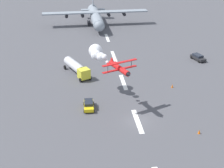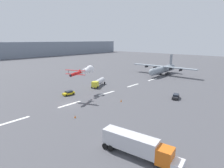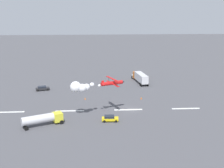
% 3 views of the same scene
% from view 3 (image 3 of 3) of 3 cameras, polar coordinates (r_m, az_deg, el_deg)
% --- Properties ---
extents(ground_plane, '(440.00, 440.00, 0.00)m').
position_cam_3_polar(ground_plane, '(86.29, 3.08, -4.82)').
color(ground_plane, '#4C4C51').
rests_on(ground_plane, ground).
extents(runway_stripe_3, '(8.00, 0.90, 0.01)m').
position_cam_3_polar(runway_stripe_3, '(89.60, 13.63, -4.48)').
color(runway_stripe_3, white).
rests_on(runway_stripe_3, ground).
extents(runway_stripe_4, '(8.00, 0.90, 0.01)m').
position_cam_3_polar(runway_stripe_4, '(86.29, 3.08, -4.82)').
color(runway_stripe_4, white).
rests_on(runway_stripe_4, ground).
extents(runway_stripe_5, '(8.00, 0.90, 0.01)m').
position_cam_3_polar(runway_stripe_5, '(86.05, -7.92, -5.00)').
color(runway_stripe_5, white).
rests_on(runway_stripe_5, ground).
extents(runway_stripe_6, '(8.00, 0.90, 0.01)m').
position_cam_3_polar(runway_stripe_6, '(88.91, -18.59, -5.00)').
color(runway_stripe_6, white).
rests_on(runway_stripe_6, ground).
extents(stunt_biplane_red, '(14.44, 8.43, 2.83)m').
position_cam_3_polar(stunt_biplane_red, '(77.96, -5.04, -0.45)').
color(stunt_biplane_red, red).
extents(semi_truck_orange, '(4.76, 14.13, 3.70)m').
position_cam_3_polar(semi_truck_orange, '(115.59, 5.28, 1.29)').
color(semi_truck_orange, silver).
rests_on(semi_truck_orange, ground).
extents(fuel_tanker_truck, '(10.05, 6.43, 2.90)m').
position_cam_3_polar(fuel_tanker_truck, '(76.59, -12.80, -6.37)').
color(fuel_tanker_truck, yellow).
rests_on(fuel_tanker_truck, ground).
extents(followme_car_yellow, '(4.92, 3.05, 1.52)m').
position_cam_3_polar(followme_car_yellow, '(107.63, -12.90, -0.75)').
color(followme_car_yellow, '#262628').
rests_on(followme_car_yellow, ground).
extents(airport_staff_sedan, '(4.24, 2.16, 1.52)m').
position_cam_3_polar(airport_staff_sedan, '(77.65, -0.40, -6.43)').
color(airport_staff_sedan, yellow).
rests_on(airport_staff_sedan, ground).
extents(traffic_cone_near, '(0.44, 0.44, 0.75)m').
position_cam_3_polar(traffic_cone_near, '(95.84, 5.50, -2.62)').
color(traffic_cone_near, orange).
rests_on(traffic_cone_near, ground).
extents(traffic_cone_far, '(0.44, 0.44, 0.75)m').
position_cam_3_polar(traffic_cone_far, '(95.34, -5.06, -2.71)').
color(traffic_cone_far, orange).
rests_on(traffic_cone_far, ground).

